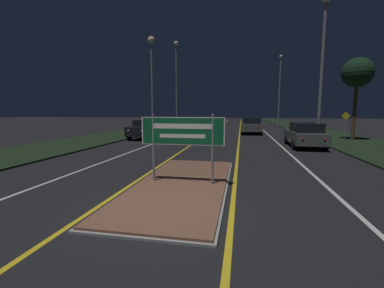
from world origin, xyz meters
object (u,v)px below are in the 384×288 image
Objects in this scene: car_receding_0 at (305,135)px; car_approaching_0 at (145,129)px; streetlight_left_near at (152,66)px; warning_sign at (345,123)px; car_approaching_1 at (203,123)px; highway_sign at (182,134)px; streetlight_left_far at (176,71)px; streetlight_right_far at (280,85)px; streetlight_right_near at (324,42)px; car_receding_1 at (251,125)px.

car_approaching_0 is at bearing 165.45° from car_receding_0.
car_approaching_0 is (0.46, -3.10, -5.48)m from streetlight_left_near.
car_approaching_1 is at bearing 139.56° from warning_sign.
highway_sign is 23.59m from car_approaching_1.
car_receding_0 is 2.01× the size of warning_sign.
streetlight_left_far reaches higher than car_receding_0.
warning_sign is (3.58, 3.80, 0.57)m from car_receding_0.
car_receding_0 reaches higher than car_approaching_1.
streetlight_left_near is at bearing -131.80° from streetlight_right_far.
car_receding_0 is at bearing -162.78° from streetlight_right_near.
car_receding_0 is at bearing -52.89° from streetlight_left_far.
car_receding_0 is at bearing -59.08° from car_approaching_1.
streetlight_right_far is 4.67× the size of warning_sign.
highway_sign is at bearing -102.54° from streetlight_right_far.
warning_sign reaches higher than car_receding_0.
warning_sign is at bearing 3.14° from car_approaching_0.
streetlight_right_near reaches higher than car_receding_0.
highway_sign is at bearing -120.53° from car_receding_0.
streetlight_right_far is (0.37, 20.48, -0.49)m from streetlight_right_near.
car_approaching_0 is (-8.56, -5.98, -0.03)m from car_receding_1.
streetlight_left_near is 19.66m from streetlight_right_far.
car_approaching_1 is 15.74m from warning_sign.
highway_sign reaches higher than car_approaching_0.
streetlight_left_near is at bearing 112.48° from highway_sign.
warning_sign is at bearing 46.72° from car_receding_0.
streetlight_left_far is at bearing 127.11° from car_receding_0.
streetlight_right_far is 2.30× the size of car_approaching_1.
streetlight_right_far is 2.32× the size of car_receding_0.
car_receding_1 reaches higher than car_approaching_0.
car_approaching_0 is 15.09m from warning_sign.
streetlight_left_near is 2.08× the size of car_approaching_1.
car_approaching_0 is at bearing 167.44° from streetlight_right_near.
streetlight_left_near is 4.24× the size of warning_sign.
car_receding_0 reaches higher than car_approaching_0.
highway_sign reaches higher than car_approaching_1.
streetlight_left_far is at bearing 142.24° from car_receding_1.
car_approaching_1 is 2.03× the size of warning_sign.
car_receding_1 is (9.02, 2.88, -5.45)m from streetlight_left_near.
streetlight_left_far is 21.30m from car_receding_0.
streetlight_right_near is 20.49m from streetlight_right_far.
streetlight_left_far is 1.22× the size of streetlight_right_near.
warning_sign is (15.06, 0.83, 0.55)m from car_approaching_0.
streetlight_left_near reaches higher than highway_sign.
streetlight_left_near is 2.14× the size of car_approaching_0.
car_receding_0 is (5.54, 9.39, -0.78)m from highway_sign.
car_receding_1 is (-3.71, 8.71, -5.44)m from streetlight_right_near.
streetlight_left_far is 1.13× the size of streetlight_right_far.
streetlight_left_far is at bearing 129.27° from streetlight_right_near.
streetlight_left_far is at bearing -161.22° from streetlight_right_far.
car_receding_1 is (-2.92, 8.96, 0.05)m from car_receding_0.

